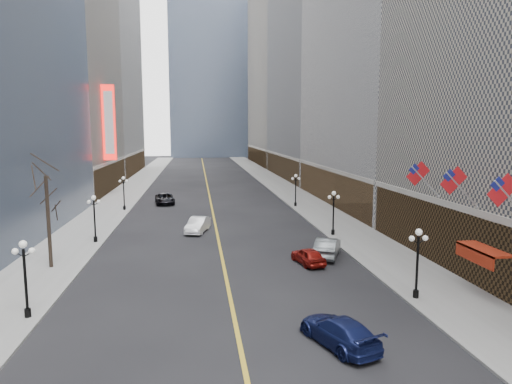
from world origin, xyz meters
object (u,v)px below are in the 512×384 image
object	(u,v)px
car_nb_mid	(198,225)
streetlamp_west_1	(25,271)
streetlamp_east_1	(418,256)
car_sb_far	(327,247)
streetlamp_west_3	(124,189)
car_nb_far	(165,199)
car_sb_mid	(308,256)
streetlamp_east_3	(296,187)
car_sb_near	(339,331)
streetlamp_west_2	(94,214)
streetlamp_east_2	(334,208)

from	to	relation	value
car_nb_mid	streetlamp_west_1	bearing A→B (deg)	-99.13
streetlamp_east_1	car_sb_far	bearing A→B (deg)	104.92
streetlamp_west_3	car_sb_far	distance (m)	32.96
car_nb_far	car_sb_mid	world-z (taller)	car_nb_far
streetlamp_west_3	car_sb_far	size ratio (longest dim) A/B	0.88
car_nb_far	car_sb_mid	distance (m)	35.19
streetlamp_east_3	streetlamp_west_1	world-z (taller)	same
streetlamp_east_3	car_sb_far	world-z (taller)	streetlamp_east_3
streetlamp_east_1	car_sb_near	size ratio (longest dim) A/B	0.89
car_sb_near	streetlamp_west_1	bearing A→B (deg)	-37.35
streetlamp_west_1	streetlamp_west_2	world-z (taller)	same
streetlamp_east_1	streetlamp_west_3	bearing A→B (deg)	123.25
streetlamp_west_3	car_sb_far	world-z (taller)	streetlamp_west_3
streetlamp_west_3	streetlamp_east_1	bearing A→B (deg)	-56.75
streetlamp_east_3	car_nb_mid	size ratio (longest dim) A/B	0.93
car_sb_far	streetlamp_east_2	bearing A→B (deg)	-86.90
car_nb_mid	car_sb_mid	world-z (taller)	car_nb_mid
streetlamp_east_2	car_nb_far	bearing A→B (deg)	128.81
car_sb_near	streetlamp_west_3	bearing A→B (deg)	-87.55
streetlamp_east_3	streetlamp_west_1	xyz separation A→B (m)	(-23.60, -36.00, 0.00)
streetlamp_east_1	car_sb_mid	world-z (taller)	streetlamp_east_1
streetlamp_west_3	car_sb_near	size ratio (longest dim) A/B	0.89
streetlamp_east_2	streetlamp_west_2	xyz separation A→B (m)	(-23.60, 0.00, 0.00)
streetlamp_east_2	car_nb_mid	world-z (taller)	streetlamp_east_2
car_sb_mid	car_sb_far	xyz separation A→B (m)	(2.16, 1.90, 0.16)
streetlamp_east_2	car_sb_far	distance (m)	8.26
streetlamp_west_1	car_sb_mid	world-z (taller)	streetlamp_west_1
streetlamp_east_1	streetlamp_west_2	size ratio (longest dim) A/B	1.00
streetlamp_west_1	car_sb_mid	bearing A→B (deg)	24.79
streetlamp_west_1	car_nb_far	size ratio (longest dim) A/B	0.80
streetlamp_east_2	streetlamp_west_1	distance (m)	29.68
streetlamp_west_2	car_sb_far	bearing A→B (deg)	-19.80
car_sb_far	streetlamp_east_3	bearing A→B (deg)	-72.67
streetlamp_east_2	streetlamp_west_2	distance (m)	23.60
car_nb_mid	car_sb_near	world-z (taller)	car_nb_mid
streetlamp_east_1	car_sb_mid	distance (m)	10.18
car_sb_near	car_sb_far	size ratio (longest dim) A/B	0.99
car_sb_near	car_sb_far	world-z (taller)	car_sb_far
streetlamp_east_3	car_nb_mid	distance (m)	20.09
car_nb_mid	streetlamp_east_2	bearing A→B (deg)	0.88
streetlamp_west_3	car_nb_mid	bearing A→B (deg)	-55.85
streetlamp_west_3	car_sb_near	bearing A→B (deg)	-67.91
car_nb_far	car_nb_mid	bearing A→B (deg)	-84.11
streetlamp_west_2	car_sb_near	bearing A→B (deg)	-54.30
streetlamp_west_2	car_nb_mid	distance (m)	10.63
streetlamp_east_1	streetlamp_west_3	size ratio (longest dim) A/B	1.00
streetlamp_east_2	car_sb_near	bearing A→B (deg)	-106.26
car_nb_far	car_sb_mid	size ratio (longest dim) A/B	1.41
streetlamp_east_1	car_nb_mid	size ratio (longest dim) A/B	0.93
car_sb_near	streetlamp_east_1	bearing A→B (deg)	-161.43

